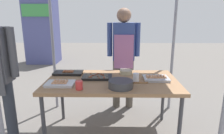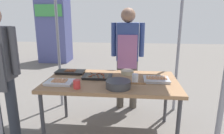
# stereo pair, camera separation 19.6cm
# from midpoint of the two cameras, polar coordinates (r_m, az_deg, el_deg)

# --- Properties ---
(ground_plane) EXTENTS (18.00, 18.00, 0.00)m
(ground_plane) POSITION_cam_midpoint_polar(r_m,az_deg,el_deg) (2.78, -2.14, -18.55)
(ground_plane) COLOR #66605B
(stall_table) EXTENTS (1.60, 0.90, 0.75)m
(stall_table) POSITION_cam_midpoint_polar(r_m,az_deg,el_deg) (2.47, -2.29, -4.87)
(stall_table) COLOR #9E724C
(stall_table) RESTS_ON ground
(tray_grilled_sausages) EXTENTS (0.31, 0.25, 0.05)m
(tray_grilled_sausages) POSITION_cam_midpoint_polar(r_m,az_deg,el_deg) (2.49, 10.27, -3.18)
(tray_grilled_sausages) COLOR #ADADB2
(tray_grilled_sausages) RESTS_ON stall_table
(tray_meat_skewers) EXTENTS (0.37, 0.22, 0.04)m
(tray_meat_skewers) POSITION_cam_midpoint_polar(r_m,az_deg,el_deg) (2.52, -6.46, -2.89)
(tray_meat_skewers) COLOR black
(tray_meat_skewers) RESTS_ON stall_table
(tray_pork_links) EXTENTS (0.38, 0.21, 0.05)m
(tray_pork_links) POSITION_cam_midpoint_polar(r_m,az_deg,el_deg) (2.78, -14.35, -1.60)
(tray_pork_links) COLOR black
(tray_pork_links) RESTS_ON stall_table
(tray_spring_rolls) EXTENTS (0.32, 0.22, 0.05)m
(tray_spring_rolls) POSITION_cam_midpoint_polar(r_m,az_deg,el_deg) (2.37, -16.91, -4.54)
(tray_spring_rolls) COLOR silver
(tray_spring_rolls) RESTS_ON stall_table
(cooking_wok) EXTENTS (0.43, 0.27, 0.08)m
(cooking_wok) POSITION_cam_midpoint_polar(r_m,az_deg,el_deg) (2.18, -0.02, -4.84)
(cooking_wok) COLOR #38383A
(cooking_wok) RESTS_ON stall_table
(condiment_bowl) EXTENTS (0.17, 0.17, 0.05)m
(condiment_bowl) POSITION_cam_midpoint_polar(r_m,az_deg,el_deg) (2.69, 1.93, -1.45)
(condiment_bowl) COLOR #BFB28C
(condiment_bowl) RESTS_ON stall_table
(drink_cup_near_edge) EXTENTS (0.07, 0.07, 0.11)m
(drink_cup_near_edge) POSITION_cam_midpoint_polar(r_m,az_deg,el_deg) (2.36, 4.48, -3.12)
(drink_cup_near_edge) COLOR white
(drink_cup_near_edge) RESTS_ON stall_table
(drink_cup_by_wok) EXTENTS (0.08, 0.08, 0.09)m
(drink_cup_by_wok) POSITION_cam_midpoint_polar(r_m,az_deg,el_deg) (2.17, -11.94, -5.15)
(drink_cup_by_wok) COLOR red
(drink_cup_by_wok) RESTS_ON stall_table
(vendor_woman) EXTENTS (0.52, 0.23, 1.63)m
(vendor_woman) POSITION_cam_midpoint_polar(r_m,az_deg,el_deg) (3.20, 1.54, 4.62)
(vendor_woman) COLOR #595147
(vendor_woman) RESTS_ON ground
(neighbor_stall_left) EXTENTS (0.95, 0.79, 2.08)m
(neighbor_stall_left) POSITION_cam_midpoint_polar(r_m,az_deg,el_deg) (6.95, -20.06, 9.75)
(neighbor_stall_left) COLOR #4C518C
(neighbor_stall_left) RESTS_ON ground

